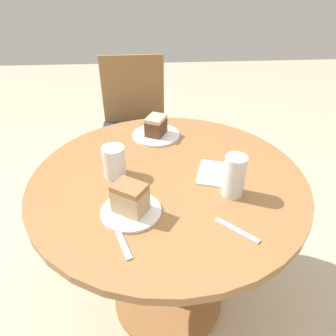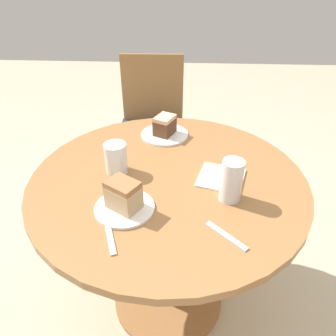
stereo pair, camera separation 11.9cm
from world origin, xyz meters
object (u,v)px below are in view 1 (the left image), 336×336
(chair, at_px, (135,130))
(cake_slice_near, at_px, (130,198))
(cake_slice_far, at_px, (156,126))
(glass_lemonade, at_px, (114,163))
(glass_water, at_px, (234,178))
(plate_near, at_px, (131,211))
(plate_far, at_px, (156,135))

(chair, xyz_separation_m, cake_slice_near, (0.02, -1.06, 0.31))
(chair, xyz_separation_m, cake_slice_far, (0.12, -0.55, 0.30))
(cake_slice_far, height_order, glass_lemonade, glass_lemonade)
(cake_slice_near, height_order, glass_lemonade, glass_lemonade)
(glass_lemonade, bearing_deg, glass_water, -19.02)
(glass_lemonade, height_order, glass_water, glass_water)
(plate_near, height_order, glass_lemonade, glass_lemonade)
(plate_far, relative_size, cake_slice_near, 1.68)
(plate_far, bearing_deg, glass_water, -60.53)
(chair, height_order, plate_near, chair)
(cake_slice_near, distance_m, glass_water, 0.35)
(plate_near, bearing_deg, plate_far, 78.98)
(plate_far, distance_m, cake_slice_near, 0.52)
(plate_near, distance_m, cake_slice_near, 0.05)
(chair, bearing_deg, glass_lemonade, -93.89)
(glass_lemonade, bearing_deg, chair, 87.08)
(cake_slice_far, bearing_deg, plate_far, 0.00)
(plate_near, distance_m, plate_far, 0.52)
(plate_far, bearing_deg, cake_slice_near, -101.02)
(plate_far, xyz_separation_m, cake_slice_far, (-0.00, 0.00, 0.05))
(chair, bearing_deg, plate_far, -78.58)
(cake_slice_near, bearing_deg, glass_water, 12.13)
(glass_lemonade, bearing_deg, plate_far, 60.97)
(plate_far, bearing_deg, cake_slice_far, 180.00)
(plate_far, xyz_separation_m, glass_water, (0.25, -0.44, 0.06))
(cake_slice_near, xyz_separation_m, cake_slice_far, (0.10, 0.51, -0.01))
(glass_lemonade, distance_m, glass_water, 0.43)
(plate_near, bearing_deg, cake_slice_far, 78.98)
(chair, height_order, cake_slice_near, chair)
(glass_lemonade, bearing_deg, cake_slice_far, 60.97)
(plate_far, relative_size, glass_water, 1.42)
(plate_near, xyz_separation_m, cake_slice_far, (0.10, 0.51, 0.05))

